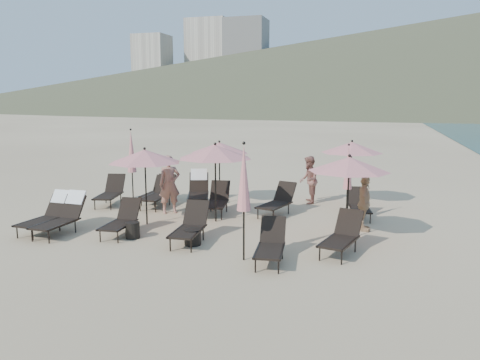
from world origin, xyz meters
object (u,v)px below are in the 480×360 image
(lounger_3, at_px, (190,225))
(beachgoer_c, at_px, (364,203))
(umbrella_open_4, at_px, (352,147))
(lounger_0, at_px, (47,213))
(lounger_5, at_px, (342,235))
(lounger_2, at_px, (121,220))
(lounger_12, at_px, (159,193))
(lounger_4, at_px, (271,244))
(umbrella_closed_2, at_px, (131,152))
(umbrella_open_0, at_px, (145,156))
(lounger_6, at_px, (110,192))
(lounger_11, at_px, (359,205))
(beachgoer_a, at_px, (169,184))
(umbrella_closed_1, at_px, (348,168))
(lounger_1, at_px, (63,215))
(lounger_10, at_px, (278,201))
(umbrella_open_1, at_px, (215,152))
(side_table_0, at_px, (133,230))
(lounger_9, at_px, (217,200))
(umbrella_closed_0, at_px, (244,179))
(side_table_1, at_px, (193,237))
(lounger_7, at_px, (157,191))
(lounger_8, at_px, (199,189))
(umbrella_open_2, at_px, (349,164))
(umbrella_open_3, at_px, (219,148))
(beachgoer_b, at_px, (309,180))

(lounger_3, bearing_deg, beachgoer_c, 25.03)
(lounger_3, height_order, umbrella_open_4, umbrella_open_4)
(lounger_0, distance_m, lounger_5, 7.97)
(lounger_2, distance_m, lounger_12, 3.49)
(lounger_4, xyz_separation_m, lounger_5, (1.47, 1.07, 0.02))
(umbrella_closed_2, bearing_deg, umbrella_open_0, -52.71)
(lounger_6, relative_size, lounger_11, 1.15)
(umbrella_open_0, xyz_separation_m, beachgoer_a, (0.05, 1.47, -1.06))
(lounger_2, bearing_deg, lounger_4, -17.01)
(umbrella_open_0, height_order, umbrella_open_4, umbrella_open_0)
(beachgoer_c, bearing_deg, umbrella_closed_1, 28.63)
(lounger_0, height_order, lounger_1, lounger_1)
(lounger_6, xyz_separation_m, lounger_12, (1.71, 0.26, 0.01))
(lounger_2, xyz_separation_m, umbrella_open_4, (5.63, 5.65, 1.57))
(lounger_10, bearing_deg, umbrella_open_1, -124.92)
(lounger_5, xyz_separation_m, lounger_12, (-6.42, 3.31, 0.04))
(umbrella_open_4, bearing_deg, lounger_0, -142.82)
(umbrella_open_0, xyz_separation_m, side_table_0, (0.33, -1.41, -1.78))
(lounger_9, bearing_deg, umbrella_closed_1, -8.32)
(lounger_10, bearing_deg, lounger_9, -153.42)
(umbrella_open_0, distance_m, umbrella_open_1, 2.03)
(lounger_11, distance_m, umbrella_closed_0, 5.53)
(lounger_12, bearing_deg, lounger_2, -80.67)
(lounger_5, height_order, side_table_1, lounger_5)
(lounger_3, xyz_separation_m, lounger_4, (2.28, -0.83, -0.03))
(umbrella_closed_2, xyz_separation_m, beachgoer_a, (1.80, -0.82, -0.90))
(lounger_7, bearing_deg, lounger_0, -107.14)
(lounger_1, height_order, lounger_10, lounger_1)
(lounger_7, bearing_deg, lounger_8, 1.19)
(lounger_12, bearing_deg, lounger_0, -113.55)
(lounger_7, height_order, lounger_8, lounger_8)
(umbrella_open_1, bearing_deg, umbrella_open_2, -11.07)
(umbrella_open_3, distance_m, beachgoer_a, 2.34)
(beachgoer_a, relative_size, beachgoer_b, 1.12)
(lounger_4, relative_size, lounger_12, 0.91)
(umbrella_open_1, bearing_deg, lounger_1, -145.59)
(lounger_7, relative_size, umbrella_closed_2, 0.59)
(lounger_9, distance_m, umbrella_open_4, 5.01)
(lounger_4, distance_m, beachgoer_c, 3.79)
(umbrella_closed_1, relative_size, beachgoer_b, 1.40)
(lounger_8, height_order, umbrella_open_4, umbrella_open_4)
(umbrella_open_0, bearing_deg, umbrella_open_4, 38.83)
(umbrella_open_1, bearing_deg, beachgoer_a, 161.20)
(lounger_12, height_order, umbrella_closed_0, umbrella_closed_0)
(umbrella_open_3, height_order, side_table_0, umbrella_open_3)
(lounger_0, xyz_separation_m, umbrella_open_0, (2.27, 1.46, 1.50))
(lounger_12, distance_m, umbrella_open_0, 2.79)
(lounger_1, relative_size, beachgoer_b, 1.05)
(lounger_4, distance_m, lounger_12, 6.61)
(umbrella_open_2, distance_m, umbrella_closed_1, 1.85)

